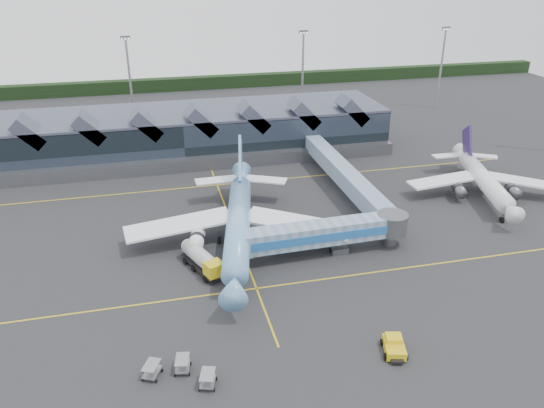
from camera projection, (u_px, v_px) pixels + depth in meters
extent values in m
plane|color=#29292B|center=(245.00, 258.00, 77.15)|extent=(260.00, 260.00, 0.00)
cube|color=gold|center=(256.00, 288.00, 70.11)|extent=(120.00, 0.25, 0.01)
cube|color=gold|center=(217.00, 185.00, 101.78)|extent=(120.00, 0.25, 0.01)
cube|color=gold|center=(233.00, 227.00, 85.95)|extent=(0.25, 60.00, 0.01)
cube|color=black|center=(181.00, 84.00, 173.08)|extent=(260.00, 4.00, 4.00)
cube|color=black|center=(181.00, 134.00, 116.40)|extent=(90.00, 20.00, 9.00)
cube|color=#43485A|center=(179.00, 113.00, 114.41)|extent=(90.00, 20.00, 0.60)
cube|color=#5B5D63|center=(186.00, 165.00, 108.08)|extent=(90.00, 2.50, 2.60)
cube|color=#43485A|center=(30.00, 131.00, 102.01)|extent=(6.43, 6.00, 6.43)
cube|color=#43485A|center=(90.00, 127.00, 104.36)|extent=(6.43, 6.00, 6.43)
cube|color=#43485A|center=(147.00, 123.00, 106.71)|extent=(6.43, 6.00, 6.43)
cube|color=#43485A|center=(201.00, 120.00, 109.06)|extent=(6.43, 6.00, 6.43)
cube|color=#43485A|center=(253.00, 116.00, 111.41)|extent=(6.43, 6.00, 6.43)
cube|color=#43485A|center=(304.00, 113.00, 113.76)|extent=(6.43, 6.00, 6.43)
cube|color=#43485A|center=(352.00, 110.00, 116.11)|extent=(6.43, 6.00, 6.43)
cylinder|color=gray|center=(130.00, 83.00, 132.62)|extent=(0.56, 0.56, 22.00)
cube|color=#5B5D63|center=(125.00, 38.00, 127.95)|extent=(2.40, 0.50, 0.90)
cylinder|color=gray|center=(303.00, 75.00, 142.23)|extent=(0.56, 0.56, 22.00)
cube|color=#5B5D63|center=(304.00, 32.00, 137.56)|extent=(2.40, 0.50, 0.90)
cylinder|color=gray|center=(441.00, 69.00, 149.01)|extent=(0.56, 0.56, 22.00)
cube|color=#5B5D63|center=(446.00, 28.00, 144.34)|extent=(2.40, 0.50, 0.90)
cylinder|color=#608CC4|center=(238.00, 224.00, 78.73)|extent=(9.45, 28.73, 3.53)
cone|color=#608CC4|center=(234.00, 288.00, 63.56)|extent=(4.48, 5.54, 3.53)
cube|color=black|center=(234.00, 285.00, 62.69)|extent=(1.38, 0.61, 0.48)
cone|color=#608CC4|center=(241.00, 177.00, 94.54)|extent=(4.82, 7.14, 3.53)
cube|color=white|center=(179.00, 225.00, 79.85)|extent=(16.52, 6.94, 1.17)
cube|color=white|center=(298.00, 223.00, 80.30)|extent=(16.56, 12.65, 1.17)
cylinder|color=white|center=(197.00, 240.00, 77.37)|extent=(3.17, 5.26, 2.19)
cylinder|color=white|center=(279.00, 239.00, 77.67)|extent=(3.17, 5.26, 2.19)
cube|color=#608CC4|center=(240.00, 161.00, 91.49)|extent=(2.30, 8.93, 9.73)
cube|color=white|center=(216.00, 180.00, 93.32)|extent=(7.45, 3.11, 0.23)
cube|color=white|center=(266.00, 180.00, 93.53)|extent=(7.87, 5.81, 0.23)
cylinder|color=#5B5D63|center=(236.00, 291.00, 67.71)|extent=(0.26, 0.26, 2.04)
cylinder|color=#5B5D63|center=(219.00, 237.00, 80.96)|extent=(0.26, 0.26, 2.04)
cylinder|color=#5B5D63|center=(259.00, 236.00, 81.10)|extent=(0.26, 0.26, 2.04)
cylinder|color=black|center=(236.00, 296.00, 67.98)|extent=(0.68, 1.37, 1.31)
cylinder|color=white|center=(485.00, 180.00, 95.35)|extent=(8.63, 21.44, 3.06)
cone|color=white|center=(511.00, 211.00, 84.01)|extent=(3.92, 4.35, 3.06)
cube|color=black|center=(513.00, 208.00, 83.32)|extent=(1.21, 0.63, 0.48)
cone|color=white|center=(463.00, 154.00, 107.14)|extent=(4.25, 5.53, 3.06)
cube|color=white|center=(443.00, 180.00, 96.66)|extent=(12.88, 4.54, 1.02)
cube|color=white|center=(522.00, 181.00, 96.26)|extent=(12.80, 10.32, 1.02)
cylinder|color=#5B5D63|center=(459.00, 190.00, 94.65)|extent=(2.80, 4.04, 1.89)
cylinder|color=#5B5D63|center=(513.00, 191.00, 94.38)|extent=(2.80, 4.04, 1.89)
cube|color=#2F1B52|center=(467.00, 143.00, 104.83)|extent=(2.27, 6.74, 7.45)
cube|color=white|center=(447.00, 156.00, 106.41)|extent=(5.88, 2.28, 0.25)
cube|color=white|center=(482.00, 156.00, 106.21)|extent=(6.13, 4.73, 0.25)
cylinder|color=#5B5D63|center=(502.00, 217.00, 87.25)|extent=(0.29, 0.29, 1.77)
cylinder|color=#5B5D63|center=(466.00, 190.00, 97.27)|extent=(0.29, 0.29, 1.77)
cylinder|color=#5B5D63|center=(495.00, 191.00, 97.13)|extent=(0.29, 0.29, 1.77)
cylinder|color=black|center=(502.00, 220.00, 87.49)|extent=(0.74, 1.21, 1.13)
cube|color=#678CAC|center=(319.00, 233.00, 76.50)|extent=(21.15, 3.81, 3.05)
cube|color=#2362AF|center=(323.00, 239.00, 75.08)|extent=(21.06, 0.78, 1.26)
cube|color=#678CAC|center=(241.00, 244.00, 73.71)|extent=(2.84, 3.45, 3.16)
cylinder|color=#5B5D63|center=(339.00, 241.00, 78.02)|extent=(0.74, 0.74, 3.59)
cube|color=#5B5D63|center=(338.00, 249.00, 78.58)|extent=(2.59, 2.18, 0.95)
cylinder|color=black|center=(332.00, 251.00, 78.38)|extent=(0.45, 0.96, 0.95)
cylinder|color=black|center=(345.00, 249.00, 78.88)|extent=(0.45, 0.96, 0.95)
cylinder|color=#5B5D63|center=(392.00, 224.00, 79.29)|extent=(4.63, 4.63, 3.16)
cylinder|color=#5B5D63|center=(391.00, 234.00, 80.05)|extent=(1.90, 1.90, 3.59)
cube|color=black|center=(202.00, 266.00, 73.93)|extent=(5.43, 8.89, 0.48)
cube|color=yellow|center=(214.00, 270.00, 71.10)|extent=(2.94, 2.84, 2.12)
cube|color=black|center=(217.00, 269.00, 70.33)|extent=(2.01, 0.94, 0.96)
cylinder|color=silver|center=(198.00, 254.00, 74.22)|extent=(4.17, 6.00, 2.21)
sphere|color=silver|center=(188.00, 246.00, 76.26)|extent=(2.12, 2.12, 2.12)
sphere|color=silver|center=(208.00, 263.00, 72.18)|extent=(2.12, 2.12, 2.12)
cylinder|color=black|center=(205.00, 279.00, 71.27)|extent=(0.68, 1.02, 0.96)
cylinder|color=black|center=(221.00, 273.00, 72.56)|extent=(0.68, 1.02, 0.96)
cylinder|color=black|center=(193.00, 268.00, 73.74)|extent=(0.68, 1.02, 0.96)
cylinder|color=black|center=(208.00, 263.00, 75.02)|extent=(0.68, 1.02, 0.96)
cylinder|color=black|center=(185.00, 261.00, 75.50)|extent=(0.68, 1.02, 0.96)
cylinder|color=black|center=(200.00, 256.00, 76.78)|extent=(0.68, 1.02, 0.96)
cube|color=yellow|center=(394.00, 347.00, 58.56)|extent=(2.98, 3.95, 0.98)
cube|color=yellow|center=(394.00, 339.00, 58.77)|extent=(2.10, 1.96, 0.68)
cube|color=black|center=(397.00, 361.00, 56.98)|extent=(1.52, 1.11, 0.29)
cylinder|color=black|center=(386.00, 356.00, 57.64)|extent=(0.48, 0.83, 0.78)
cylinder|color=black|center=(406.00, 357.00, 57.60)|extent=(0.48, 0.83, 0.78)
cylinder|color=black|center=(382.00, 342.00, 59.76)|extent=(0.48, 0.83, 0.78)
cylinder|color=black|center=(402.00, 343.00, 59.72)|extent=(0.48, 0.83, 0.78)
cube|color=gray|center=(183.00, 366.00, 56.03)|extent=(1.80, 2.44, 0.15)
cube|color=gray|center=(182.00, 359.00, 55.62)|extent=(1.80, 2.44, 0.08)
cylinder|color=black|center=(191.00, 363.00, 56.95)|extent=(0.19, 0.38, 0.36)
cube|color=gray|center=(208.00, 381.00, 54.07)|extent=(1.98, 2.52, 0.15)
cube|color=gray|center=(207.00, 374.00, 53.67)|extent=(1.98, 2.52, 0.08)
cylinder|color=black|center=(217.00, 379.00, 54.92)|extent=(0.22, 0.38, 0.36)
cube|color=gray|center=(152.00, 372.00, 55.26)|extent=(2.22, 2.60, 0.15)
cube|color=gray|center=(151.00, 365.00, 54.86)|extent=(2.22, 2.60, 0.08)
cylinder|color=black|center=(162.00, 370.00, 56.00)|extent=(0.26, 0.38, 0.36)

